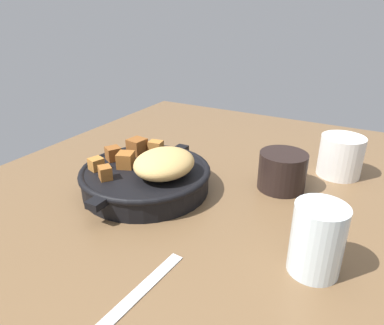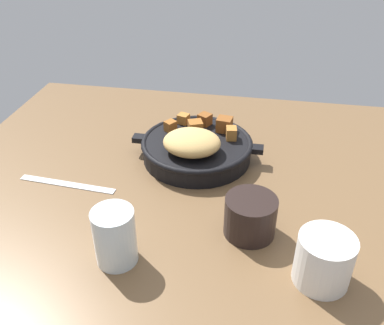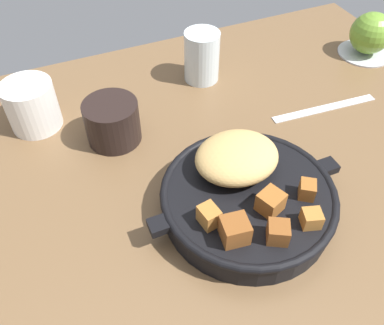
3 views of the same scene
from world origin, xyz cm
name	(u,v)px [view 3 (image 3 of 3)]	position (x,y,z in cm)	size (l,w,h in cm)	color
ground_plane	(204,187)	(0.00, 0.00, -1.20)	(107.81, 81.22, 2.40)	brown
cast_iron_skillet	(246,193)	(3.23, -6.60, 3.16)	(28.12, 23.80, 8.61)	black
saucer_plate	(364,52)	(45.22, 18.97, 0.30)	(10.72, 10.72, 0.60)	#B7BABF
red_apple	(371,33)	(45.22, 18.97, 4.68)	(8.16, 8.16, 8.16)	olive
butter_knife	(325,108)	(26.82, 7.19, 0.18)	(20.08, 1.60, 0.36)	silver
water_glass_tall	(202,56)	(10.59, 24.47, 4.75)	(6.56, 6.56, 9.50)	silver
ceramic_mug_white	(32,106)	(-20.60, 23.08, 4.05)	(8.34, 8.34, 8.11)	silver
coffee_mug_dark	(112,122)	(-9.46, 14.57, 3.49)	(8.73, 8.73, 6.98)	black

